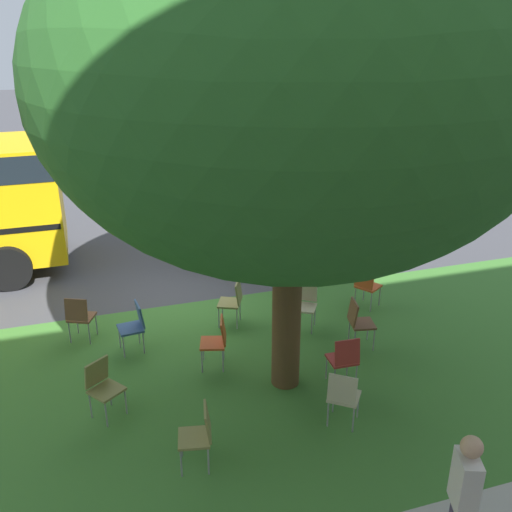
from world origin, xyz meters
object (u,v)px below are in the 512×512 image
object	(u,v)px
chair_3	(343,395)
chair_8	(344,358)
chair_1	(358,320)
street_tree	(292,82)
chair_9	(103,384)
chair_10	(134,323)
chair_2	(305,302)
chair_7	(233,299)
chair_5	(217,339)
chair_0	(80,315)
parked_car	(277,218)
chair_6	(200,433)
pedestrian_0	(462,499)
chair_4	(367,284)

from	to	relation	value
chair_3	chair_8	distance (m)	0.95
chair_1	chair_8	size ratio (longest dim) A/B	1.00
street_tree	chair_9	world-z (taller)	street_tree
chair_9	chair_10	xyz separation A→B (m)	(-0.63, -1.64, 0.00)
chair_2	chair_7	bearing A→B (deg)	-21.58
street_tree	chair_3	bearing A→B (deg)	108.08
chair_5	chair_7	bearing A→B (deg)	-116.13
chair_0	chair_9	distance (m)	2.24
chair_7	chair_9	bearing A→B (deg)	38.79
chair_5	chair_7	size ratio (longest dim) A/B	1.00
chair_8	chair_5	bearing A→B (deg)	-33.09
street_tree	parked_car	bearing A→B (deg)	-108.14
chair_3	chair_10	bearing A→B (deg)	-48.83
chair_0	chair_6	distance (m)	3.90
chair_10	chair_1	bearing A→B (deg)	164.23
chair_10	chair_3	bearing A→B (deg)	131.17
chair_9	chair_1	bearing A→B (deg)	-172.27
pedestrian_0	chair_9	bearing A→B (deg)	-48.17
chair_5	parked_car	size ratio (longest dim) A/B	0.24
chair_3	chair_4	distance (m)	3.71
chair_10	chair_8	bearing A→B (deg)	145.26
chair_5	parked_car	distance (m)	5.25
chair_6	chair_8	xyz separation A→B (m)	(-2.49, -1.02, 0.00)
chair_10	chair_5	bearing A→B (deg)	143.03
chair_1	chair_9	xyz separation A→B (m)	(4.34, 0.59, 0.00)
street_tree	chair_8	distance (m)	4.17
chair_8	parked_car	xyz separation A→B (m)	(-0.91, -5.66, 0.32)
chair_4	chair_6	world-z (taller)	same
chair_5	chair_8	distance (m)	2.07
chair_1	chair_10	xyz separation A→B (m)	(3.71, -1.05, 0.00)
street_tree	chair_9	xyz separation A→B (m)	(2.77, -0.04, -4.07)
chair_1	pedestrian_0	bearing A→B (deg)	76.15
chair_0	chair_7	distance (m)	2.74
chair_6	chair_8	bearing A→B (deg)	-157.81
chair_2	chair_10	xyz separation A→B (m)	(3.09, -0.13, 0.00)
chair_10	parked_car	xyz separation A→B (m)	(-3.87, -3.61, 0.32)
chair_8	chair_7	bearing A→B (deg)	-65.37
chair_2	chair_3	size ratio (longest dim) A/B	1.00
chair_3	pedestrian_0	world-z (taller)	pedestrian_0
chair_1	chair_2	distance (m)	1.11
chair_1	chair_3	xyz separation A→B (m)	(1.17, 1.85, 0.00)
street_tree	chair_10	distance (m)	4.89
chair_5	pedestrian_0	xyz separation A→B (m)	(-1.43, 4.39, 0.41)
street_tree	chair_4	size ratio (longest dim) A/B	8.01
chair_4	chair_7	bearing A→B (deg)	-2.96
street_tree	chair_8	world-z (taller)	street_tree
chair_3	pedestrian_0	size ratio (longest dim) A/B	0.52
chair_1	chair_5	size ratio (longest dim) A/B	1.00
chair_4	chair_8	world-z (taller)	same
chair_2	chair_3	distance (m)	2.83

